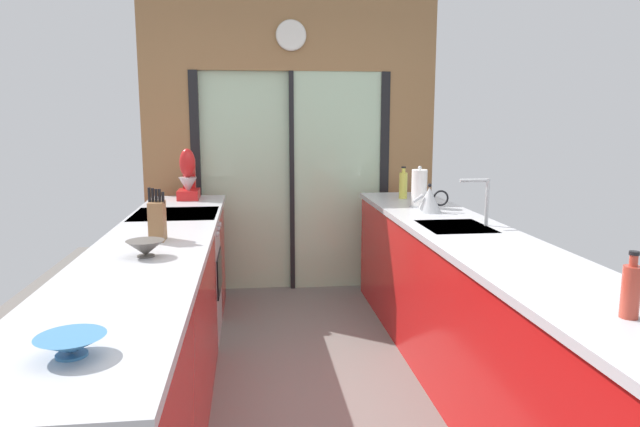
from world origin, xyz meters
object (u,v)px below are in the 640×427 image
mixing_bowl_far (145,248)px  soap_bottle_near (631,290)px  paper_towel_roll (419,188)px  knife_block (157,220)px  stand_mixer (188,180)px  mixing_bowl_near (71,345)px  kettle (429,200)px  soap_bottle_far (403,185)px  oven_range (178,277)px

mixing_bowl_far → soap_bottle_near: 2.08m
mixing_bowl_far → paper_towel_roll: bearing=37.6°
soap_bottle_near → knife_block: bearing=140.6°
stand_mixer → soap_bottle_near: bearing=-60.1°
mixing_bowl_near → soap_bottle_near: 1.78m
kettle → soap_bottle_near: (-0.00, -2.20, 0.01)m
soap_bottle_near → soap_bottle_far: 2.91m
stand_mixer → kettle: (1.78, -0.89, -0.07)m
oven_range → soap_bottle_near: 3.02m
soap_bottle_near → paper_towel_roll: (-0.00, 2.45, 0.04)m
mixing_bowl_far → soap_bottle_near: (1.78, -1.08, 0.05)m
mixing_bowl_near → mixing_bowl_far: (0.00, 1.18, 0.01)m
mixing_bowl_near → soap_bottle_far: (1.78, 3.01, 0.08)m
oven_range → kettle: bearing=-5.1°
oven_range → stand_mixer: stand_mixer is taller
mixing_bowl_far → stand_mixer: size_ratio=0.44×
knife_block → mixing_bowl_far: bearing=-90.0°
kettle → oven_range: bearing=174.9°
knife_block → soap_bottle_far: 2.29m
mixing_bowl_far → stand_mixer: (0.00, 2.01, 0.12)m
mixing_bowl_near → mixing_bowl_far: mixing_bowl_far is taller
mixing_bowl_far → kettle: (1.78, 1.12, 0.05)m
mixing_bowl_far → soap_bottle_near: size_ratio=0.80×
mixing_bowl_near → paper_towel_roll: bearing=55.1°
oven_range → knife_block: bearing=-88.8°
oven_range → soap_bottle_far: soap_bottle_far is taller
mixing_bowl_near → knife_block: (-0.00, 1.57, 0.08)m
knife_block → soap_bottle_far: (1.78, 1.45, 0.00)m
mixing_bowl_far → soap_bottle_far: size_ratio=0.69×
oven_range → soap_bottle_near: soap_bottle_near is taller
mixing_bowl_near → kettle: size_ratio=0.75×
oven_range → mixing_bowl_far: bearing=-89.2°
mixing_bowl_far → soap_bottle_far: (1.78, 1.83, 0.07)m
soap_bottle_near → paper_towel_roll: paper_towel_roll is taller
mixing_bowl_near → soap_bottle_far: size_ratio=0.74×
oven_range → mixing_bowl_far: mixing_bowl_far is taller
mixing_bowl_far → paper_towel_roll: (1.78, 1.37, 0.10)m
mixing_bowl_far → kettle: size_ratio=0.70×
paper_towel_roll → knife_block: bearing=-151.0°
mixing_bowl_far → kettle: 2.11m
mixing_bowl_far → paper_towel_roll: paper_towel_roll is taller
knife_block → soap_bottle_near: bearing=-39.4°
mixing_bowl_far → soap_bottle_far: 2.55m
kettle → paper_towel_roll: paper_towel_roll is taller
knife_block → kettle: knife_block is taller
kettle → soap_bottle_near: bearing=-90.1°
soap_bottle_near → soap_bottle_far: soap_bottle_far is taller
oven_range → mixing_bowl_far: 1.38m
knife_block → soap_bottle_far: size_ratio=1.10×
knife_block → stand_mixer: (0.00, 1.63, 0.05)m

